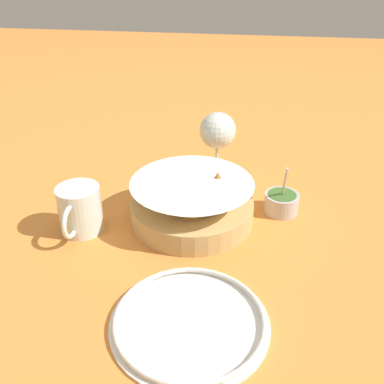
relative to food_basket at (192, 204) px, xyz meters
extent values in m
plane|color=orange|center=(-0.04, -0.02, -0.04)|extent=(4.00, 4.00, 0.00)
cylinder|color=tan|center=(0.00, 0.00, -0.02)|extent=(0.24, 0.24, 0.05)
cone|color=white|center=(0.00, 0.00, 0.01)|extent=(0.24, 0.24, 0.08)
cylinder|color=#3D842D|center=(0.00, 0.00, -0.01)|extent=(0.18, 0.18, 0.01)
pyramid|color=#B77A38|center=(0.05, 0.00, 0.01)|extent=(0.05, 0.07, 0.05)
pyramid|color=#B77A38|center=(-0.02, 0.05, 0.03)|extent=(0.06, 0.07, 0.07)
pyramid|color=#B77A38|center=(-0.03, -0.04, 0.02)|extent=(0.08, 0.07, 0.06)
cylinder|color=#B7B7BC|center=(-0.06, 0.18, -0.02)|extent=(0.07, 0.07, 0.04)
cylinder|color=#42702D|center=(-0.06, 0.18, -0.01)|extent=(0.06, 0.06, 0.03)
cylinder|color=#B7B7BC|center=(-0.05, 0.18, 0.03)|extent=(0.06, 0.01, 0.11)
cylinder|color=silver|center=(-0.20, 0.03, -0.04)|extent=(0.07, 0.07, 0.00)
cylinder|color=silver|center=(-0.20, 0.03, 0.00)|extent=(0.01, 0.01, 0.07)
sphere|color=silver|center=(-0.20, 0.03, 0.08)|extent=(0.08, 0.08, 0.08)
sphere|color=beige|center=(-0.20, 0.03, 0.07)|extent=(0.06, 0.06, 0.06)
cylinder|color=silver|center=(0.07, -0.21, 0.01)|extent=(0.08, 0.08, 0.09)
cylinder|color=#935119|center=(0.07, -0.21, 0.00)|extent=(0.07, 0.07, 0.07)
torus|color=silver|center=(0.11, -0.21, 0.01)|extent=(0.06, 0.01, 0.06)
cylinder|color=white|center=(0.27, 0.04, -0.03)|extent=(0.24, 0.24, 0.01)
torus|color=white|center=(0.27, 0.04, -0.03)|extent=(0.23, 0.23, 0.01)
camera|label=1|loc=(0.71, 0.11, 0.45)|focal=40.00mm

